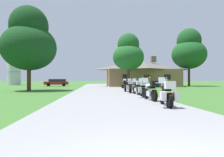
{
  "coord_description": "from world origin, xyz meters",
  "views": [
    {
      "loc": [
        -1.01,
        -2.03,
        1.23
      ],
      "look_at": [
        1.14,
        22.72,
        1.41
      ],
      "focal_mm": 31.9,
      "sensor_mm": 36.0,
      "label": 1
    }
  ],
  "objects_px": {
    "tree_left_near": "(29,41)",
    "metal_silo_distant": "(14,70)",
    "motorcycle_black_nearest_to_camera": "(167,94)",
    "motorcycle_white_second_in_row": "(151,91)",
    "tree_right_of_lodge": "(189,51)",
    "tree_by_lodge_front": "(128,54)",
    "bystander_gray_shirt_near_lodge": "(167,82)",
    "motorcycle_green_third_in_row": "(143,89)",
    "bystander_olive_shirt_by_tree": "(150,82)",
    "motorcycle_black_farthest_in_row": "(125,86)",
    "motorcycle_black_fourth_in_row": "(137,88)",
    "motorcycle_black_fifth_in_row": "(130,87)",
    "parked_red_suv_far_left": "(57,82)",
    "bystander_olive_shirt_beside_signpost": "(143,82)"
  },
  "relations": [
    {
      "from": "tree_left_near",
      "to": "metal_silo_distant",
      "type": "bearing_deg",
      "value": 114.32
    },
    {
      "from": "motorcycle_black_nearest_to_camera",
      "to": "motorcycle_white_second_in_row",
      "type": "relative_size",
      "value": 1.0
    },
    {
      "from": "tree_right_of_lodge",
      "to": "tree_by_lodge_front",
      "type": "bearing_deg",
      "value": -147.91
    },
    {
      "from": "metal_silo_distant",
      "to": "motorcycle_black_nearest_to_camera",
      "type": "bearing_deg",
      "value": -61.33
    },
    {
      "from": "bystander_gray_shirt_near_lodge",
      "to": "tree_left_near",
      "type": "height_order",
      "value": "tree_left_near"
    },
    {
      "from": "motorcycle_green_third_in_row",
      "to": "bystander_olive_shirt_by_tree",
      "type": "bearing_deg",
      "value": 78.11
    },
    {
      "from": "bystander_gray_shirt_near_lodge",
      "to": "metal_silo_distant",
      "type": "bearing_deg",
      "value": -154.25
    },
    {
      "from": "motorcycle_green_third_in_row",
      "to": "tree_by_lodge_front",
      "type": "xyz_separation_m",
      "value": [
        1.75,
        16.16,
        4.59
      ]
    },
    {
      "from": "motorcycle_green_third_in_row",
      "to": "motorcycle_black_farthest_in_row",
      "type": "xyz_separation_m",
      "value": [
        -0.17,
        6.84,
        0.0
      ]
    },
    {
      "from": "motorcycle_black_nearest_to_camera",
      "to": "motorcycle_black_fourth_in_row",
      "type": "relative_size",
      "value": 1.0
    },
    {
      "from": "tree_by_lodge_front",
      "to": "motorcycle_black_fifth_in_row",
      "type": "bearing_deg",
      "value": -98.89
    },
    {
      "from": "motorcycle_black_fourth_in_row",
      "to": "tree_left_near",
      "type": "distance_m",
      "value": 14.13
    },
    {
      "from": "motorcycle_green_third_in_row",
      "to": "tree_right_of_lodge",
      "type": "distance_m",
      "value": 29.91
    },
    {
      "from": "motorcycle_white_second_in_row",
      "to": "motorcycle_black_fourth_in_row",
      "type": "xyz_separation_m",
      "value": [
        0.21,
        4.61,
        0.0
      ]
    },
    {
      "from": "motorcycle_black_nearest_to_camera",
      "to": "bystander_gray_shirt_near_lodge",
      "type": "distance_m",
      "value": 21.79
    },
    {
      "from": "tree_left_near",
      "to": "motorcycle_black_fourth_in_row",
      "type": "bearing_deg",
      "value": -34.81
    },
    {
      "from": "motorcycle_black_fifth_in_row",
      "to": "motorcycle_black_farthest_in_row",
      "type": "xyz_separation_m",
      "value": [
        -0.09,
        2.4,
        0.0
      ]
    },
    {
      "from": "motorcycle_white_second_in_row",
      "to": "tree_by_lodge_front",
      "type": "bearing_deg",
      "value": 80.84
    },
    {
      "from": "tree_by_lodge_front",
      "to": "parked_red_suv_far_left",
      "type": "distance_m",
      "value": 16.67
    },
    {
      "from": "motorcycle_black_nearest_to_camera",
      "to": "tree_left_near",
      "type": "relative_size",
      "value": 0.22
    },
    {
      "from": "motorcycle_black_fourth_in_row",
      "to": "bystander_gray_shirt_near_lodge",
      "type": "relative_size",
      "value": 1.24
    },
    {
      "from": "motorcycle_black_farthest_in_row",
      "to": "bystander_olive_shirt_by_tree",
      "type": "xyz_separation_m",
      "value": [
        4.21,
        5.85,
        0.32
      ]
    },
    {
      "from": "bystander_olive_shirt_beside_signpost",
      "to": "tree_left_near",
      "type": "height_order",
      "value": "tree_left_near"
    },
    {
      "from": "motorcycle_black_fourth_in_row",
      "to": "parked_red_suv_far_left",
      "type": "xyz_separation_m",
      "value": [
        -10.84,
        23.95,
        0.16
      ]
    },
    {
      "from": "motorcycle_black_nearest_to_camera",
      "to": "bystander_olive_shirt_beside_signpost",
      "type": "height_order",
      "value": "bystander_olive_shirt_beside_signpost"
    },
    {
      "from": "motorcycle_black_farthest_in_row",
      "to": "tree_right_of_lodge",
      "type": "relative_size",
      "value": 0.18
    },
    {
      "from": "bystander_gray_shirt_near_lodge",
      "to": "tree_left_near",
      "type": "distance_m",
      "value": 19.57
    },
    {
      "from": "bystander_olive_shirt_by_tree",
      "to": "metal_silo_distant",
      "type": "height_order",
      "value": "metal_silo_distant"
    },
    {
      "from": "motorcycle_green_third_in_row",
      "to": "bystander_olive_shirt_beside_signpost",
      "type": "distance_m",
      "value": 14.51
    },
    {
      "from": "motorcycle_black_nearest_to_camera",
      "to": "bystander_olive_shirt_beside_signpost",
      "type": "distance_m",
      "value": 19.38
    },
    {
      "from": "bystander_olive_shirt_by_tree",
      "to": "motorcycle_green_third_in_row",
      "type": "bearing_deg",
      "value": 23.53
    },
    {
      "from": "tree_left_near",
      "to": "tree_right_of_lodge",
      "type": "xyz_separation_m",
      "value": [
        26.2,
        14.89,
        1.47
      ]
    },
    {
      "from": "motorcycle_black_farthest_in_row",
      "to": "tree_right_of_lodge",
      "type": "bearing_deg",
      "value": 55.1
    },
    {
      "from": "tree_left_near",
      "to": "parked_red_suv_far_left",
      "type": "height_order",
      "value": "tree_left_near"
    },
    {
      "from": "tree_left_near",
      "to": "tree_by_lodge_front",
      "type": "relative_size",
      "value": 1.16
    },
    {
      "from": "motorcycle_white_second_in_row",
      "to": "motorcycle_black_fifth_in_row",
      "type": "relative_size",
      "value": 1.0
    },
    {
      "from": "tree_left_near",
      "to": "metal_silo_distant",
      "type": "distance_m",
      "value": 28.78
    },
    {
      "from": "motorcycle_white_second_in_row",
      "to": "parked_red_suv_far_left",
      "type": "relative_size",
      "value": 0.43
    },
    {
      "from": "metal_silo_distant",
      "to": "motorcycle_black_fourth_in_row",
      "type": "bearing_deg",
      "value": -56.08
    },
    {
      "from": "motorcycle_black_fourth_in_row",
      "to": "motorcycle_black_fifth_in_row",
      "type": "distance_m",
      "value": 2.12
    },
    {
      "from": "motorcycle_white_second_in_row",
      "to": "motorcycle_green_third_in_row",
      "type": "height_order",
      "value": "same"
    },
    {
      "from": "motorcycle_black_nearest_to_camera",
      "to": "tree_left_near",
      "type": "bearing_deg",
      "value": 132.55
    },
    {
      "from": "motorcycle_white_second_in_row",
      "to": "bystander_olive_shirt_beside_signpost",
      "type": "bearing_deg",
      "value": 74.29
    },
    {
      "from": "motorcycle_white_second_in_row",
      "to": "tree_right_of_lodge",
      "type": "xyz_separation_m",
      "value": [
        15.57,
        27.04,
        6.49
      ]
    },
    {
      "from": "motorcycle_black_nearest_to_camera",
      "to": "tree_right_of_lodge",
      "type": "relative_size",
      "value": 0.18
    },
    {
      "from": "bystander_gray_shirt_near_lodge",
      "to": "metal_silo_distant",
      "type": "distance_m",
      "value": 36.42
    },
    {
      "from": "motorcycle_black_fifth_in_row",
      "to": "tree_by_lodge_front",
      "type": "height_order",
      "value": "tree_by_lodge_front"
    },
    {
      "from": "motorcycle_black_fifth_in_row",
      "to": "motorcycle_black_farthest_in_row",
      "type": "distance_m",
      "value": 2.4
    },
    {
      "from": "bystander_olive_shirt_by_tree",
      "to": "motorcycle_black_farthest_in_row",
      "type": "bearing_deg",
      "value": 5.45
    },
    {
      "from": "motorcycle_black_farthest_in_row",
      "to": "metal_silo_distant",
      "type": "relative_size",
      "value": 0.3
    }
  ]
}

